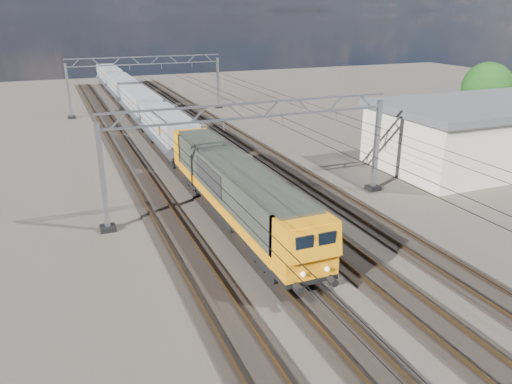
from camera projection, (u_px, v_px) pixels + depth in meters
name	position (u px, v px, depth m)	size (l,w,h in m)	color
ground	(279.00, 231.00, 29.99)	(160.00, 160.00, 0.00)	#2A2420
track_outer_west	(182.00, 247.00, 27.81)	(2.60, 140.00, 0.30)	black
track_loco	(248.00, 235.00, 29.25)	(2.60, 140.00, 0.30)	black
track_inner_east	(308.00, 225.00, 30.68)	(2.60, 140.00, 0.30)	black
track_outer_east	(363.00, 215.00, 32.12)	(2.60, 140.00, 0.30)	black
catenary_gantry_mid	(254.00, 152.00, 32.13)	(19.90, 0.90, 7.11)	gray
catenary_gantry_far	(147.00, 82.00, 63.39)	(19.90, 0.90, 7.11)	gray
overhead_wires	(232.00, 112.00, 34.97)	(12.03, 140.00, 0.53)	black
locomotive	(234.00, 187.00, 30.41)	(2.76, 21.10, 3.62)	black
hopper_wagon_lead	(168.00, 129.00, 45.81)	(3.38, 13.00, 3.25)	black
hopper_wagon_mid	(140.00, 104.00, 58.14)	(3.38, 13.00, 3.25)	black
hopper_wagon_third	(122.00, 88.00, 70.47)	(3.38, 13.00, 3.25)	black
hopper_wagon_fourth	(110.00, 76.00, 82.80)	(3.38, 13.00, 3.25)	black
industrial_shed	(485.00, 133.00, 42.16)	(18.60, 10.60, 5.40)	silver
tree_far	(491.00, 89.00, 51.19)	(5.55, 5.15, 7.61)	#39221A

